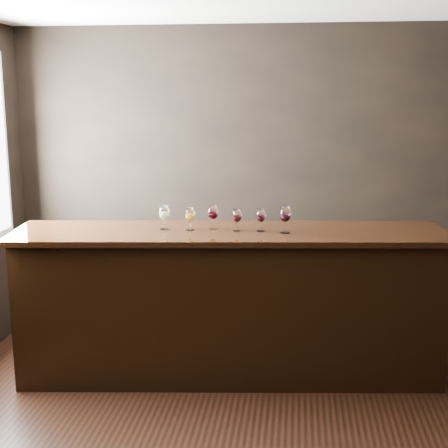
# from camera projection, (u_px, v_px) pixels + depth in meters

# --- Properties ---
(room_shell) EXTENTS (5.02, 4.52, 2.81)m
(room_shell) POSITION_uv_depth(u_px,v_px,m) (235.00, 162.00, 3.57)
(room_shell) COLOR black
(room_shell) RESTS_ON ground
(bar_counter) EXTENTS (3.27, 1.05, 1.12)m
(bar_counter) POSITION_uv_depth(u_px,v_px,m) (230.00, 306.00, 4.89)
(bar_counter) COLOR black
(bar_counter) RESTS_ON ground
(bar_top) EXTENTS (3.38, 1.13, 0.04)m
(bar_top) POSITION_uv_depth(u_px,v_px,m) (230.00, 233.00, 4.77)
(bar_top) COLOR black
(bar_top) RESTS_ON bar_counter
(back_bar_shelf) EXTENTS (2.22, 0.40, 0.80)m
(back_bar_shelf) POSITION_uv_depth(u_px,v_px,m) (329.00, 296.00, 5.64)
(back_bar_shelf) COLOR black
(back_bar_shelf) RESTS_ON ground
(glass_white) EXTENTS (0.08, 0.08, 0.19)m
(glass_white) POSITION_uv_depth(u_px,v_px,m) (164.00, 213.00, 4.78)
(glass_white) COLOR white
(glass_white) RESTS_ON bar_top
(glass_amber) EXTENTS (0.08, 0.08, 0.18)m
(glass_amber) POSITION_uv_depth(u_px,v_px,m) (190.00, 215.00, 4.76)
(glass_amber) COLOR white
(glass_amber) RESTS_ON bar_top
(glass_red_a) EXTENTS (0.08, 0.08, 0.19)m
(glass_red_a) POSITION_uv_depth(u_px,v_px,m) (213.00, 213.00, 4.79)
(glass_red_a) COLOR white
(glass_red_a) RESTS_ON bar_top
(glass_red_b) EXTENTS (0.07, 0.07, 0.17)m
(glass_red_b) POSITION_uv_depth(u_px,v_px,m) (237.00, 216.00, 4.72)
(glass_red_b) COLOR white
(glass_red_b) RESTS_ON bar_top
(glass_red_c) EXTENTS (0.07, 0.07, 0.17)m
(glass_red_c) POSITION_uv_depth(u_px,v_px,m) (261.00, 216.00, 4.72)
(glass_red_c) COLOR white
(glass_red_c) RESTS_ON bar_top
(glass_red_d) EXTENTS (0.09, 0.09, 0.21)m
(glass_red_d) POSITION_uv_depth(u_px,v_px,m) (285.00, 215.00, 4.66)
(glass_red_d) COLOR white
(glass_red_d) RESTS_ON bar_top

